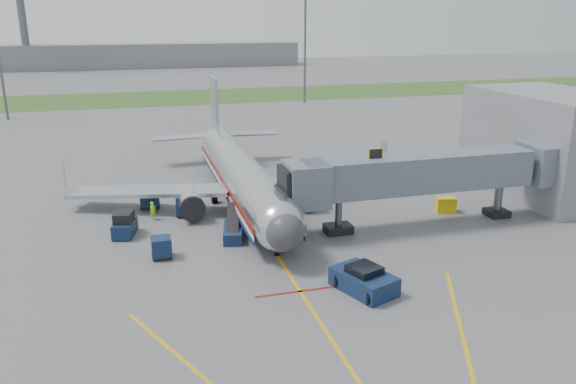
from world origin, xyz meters
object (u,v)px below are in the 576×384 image
object	(u,v)px
airliner	(241,175)
ramp_worker	(153,211)
pushback_tug	(364,280)
baggage_tug	(125,225)
belt_loader	(233,231)

from	to	relation	value
airliner	ramp_worker	xyz separation A→B (m)	(-8.44, -2.94, -1.83)
pushback_tug	ramp_worker	xyz separation A→B (m)	(-12.44, 17.28, 0.09)
baggage_tug	belt_loader	distance (m)	8.83
airliner	pushback_tug	bearing A→B (deg)	-78.82
airliner	belt_loader	world-z (taller)	airliner
pushback_tug	ramp_worker	world-z (taller)	pushback_tug
airliner	baggage_tug	distance (m)	12.54
belt_loader	ramp_worker	bearing A→B (deg)	134.68
pushback_tug	belt_loader	xyz separation A→B (m)	(-6.49, 11.26, -0.18)
baggage_tug	belt_loader	world-z (taller)	belt_loader
belt_loader	pushback_tug	bearing A→B (deg)	-60.04
airliner	baggage_tug	xyz separation A→B (m)	(-10.83, -6.07, -1.76)
airliner	pushback_tug	xyz separation A→B (m)	(4.00, -20.21, -1.93)
airliner	baggage_tug	bearing A→B (deg)	-150.73
pushback_tug	airliner	bearing A→B (deg)	101.18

